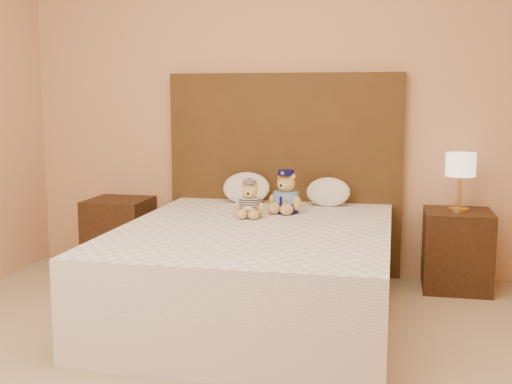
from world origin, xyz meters
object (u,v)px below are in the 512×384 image
at_px(pillow_right, 328,191).
at_px(lamp, 461,168).
at_px(bed, 256,270).
at_px(teddy_police, 286,192).
at_px(teddy_prisoner, 250,199).
at_px(pillow_left, 246,186).
at_px(nightstand_left, 119,234).
at_px(nightstand_right, 457,250).

bearing_deg(pillow_right, lamp, -1.92).
bearing_deg(bed, pillow_right, 66.96).
bearing_deg(pillow_right, teddy_police, -125.94).
xyz_separation_m(bed, teddy_prisoner, (-0.10, 0.27, 0.39)).
bearing_deg(pillow_left, lamp, -1.15).
height_order(pillow_left, pillow_right, pillow_left).
bearing_deg(teddy_prisoner, teddy_police, 45.12).
bearing_deg(pillow_right, teddy_prisoner, -128.75).
bearing_deg(nightstand_left, teddy_police, -13.12).
bearing_deg(nightstand_left, bed, -32.62).
xyz_separation_m(lamp, teddy_prisoner, (-1.35, -0.53, -0.18)).
height_order(nightstand_left, pillow_left, pillow_left).
bearing_deg(lamp, nightstand_right, 0.00).
xyz_separation_m(nightstand_left, pillow_left, (1.00, 0.03, 0.40)).
distance_m(nightstand_left, teddy_prisoner, 1.33).
height_order(teddy_police, pillow_right, teddy_police).
distance_m(lamp, pillow_right, 0.92).
bearing_deg(pillow_right, nightstand_left, -178.93).
xyz_separation_m(nightstand_left, teddy_police, (1.35, -0.32, 0.42)).
bearing_deg(teddy_prisoner, pillow_right, 49.20).
bearing_deg(pillow_right, bed, -113.04).
bearing_deg(pillow_right, nightstand_right, -1.92).
relative_size(bed, teddy_prisoner, 8.46).
bearing_deg(nightstand_left, pillow_left, 1.72).
bearing_deg(bed, teddy_prisoner, 109.89).
bearing_deg(teddy_prisoner, bed, -72.16).
bearing_deg(bed, pillow_left, 106.78).
relative_size(nightstand_left, pillow_left, 1.58).
height_order(nightstand_right, lamp, lamp).
height_order(teddy_police, pillow_left, teddy_police).
bearing_deg(teddy_police, lamp, 32.00).
height_order(bed, teddy_police, teddy_police).
relative_size(nightstand_left, lamp, 1.38).
relative_size(lamp, teddy_police, 1.39).
relative_size(teddy_prisoner, pillow_right, 0.76).
bearing_deg(teddy_prisoner, nightstand_left, 153.22).
bearing_deg(pillow_left, nightstand_left, -178.28).
bearing_deg(lamp, pillow_left, 178.85).
bearing_deg(teddy_police, nightstand_right, 32.00).
xyz_separation_m(bed, pillow_left, (-0.25, 0.83, 0.40)).
xyz_separation_m(nightstand_left, teddy_prisoner, (1.15, -0.53, 0.39)).
height_order(nightstand_left, pillow_right, pillow_right).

